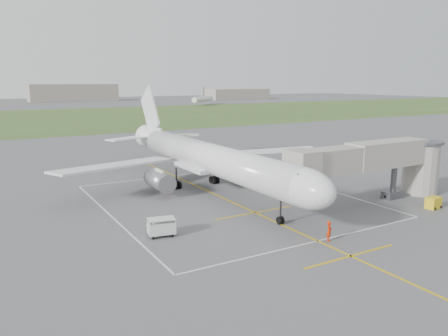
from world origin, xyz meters
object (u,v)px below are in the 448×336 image
jet_bridge (382,162)px  ramp_worker_nose (329,231)px  airliner (208,158)px  gpu_unit (433,203)px  baggage_cart (161,227)px  ramp_worker_wing (167,189)px

jet_bridge → ramp_worker_nose: bearing=-154.8°
airliner → gpu_unit: size_ratio=25.34×
baggage_cart → gpu_unit: bearing=-2.1°
jet_bridge → baggage_cart: size_ratio=8.64×
airliner → ramp_worker_nose: (0.87, -21.24, -3.46)m
jet_bridge → baggage_cart: jet_bridge is taller
jet_bridge → gpu_unit: jet_bridge is taller
ramp_worker_wing → airliner: bearing=-163.5°
jet_bridge → ramp_worker_nose: 16.85m
gpu_unit → ramp_worker_wing: bearing=133.1°
ramp_worker_wing → jet_bridge: bearing=173.6°
gpu_unit → airliner: bearing=127.7°
jet_bridge → ramp_worker_wing: bearing=143.5°
jet_bridge → ramp_worker_wing: (-20.98, 15.52, -3.96)m
airliner → baggage_cart: 17.47m
gpu_unit → ramp_worker_wing: (-23.59, 20.81, 0.14)m
baggage_cart → ramp_worker_wing: 15.20m
jet_bridge → ramp_worker_nose: jet_bridge is taller
gpu_unit → ramp_worker_nose: (-17.46, -1.71, 0.29)m
baggage_cart → jet_bridge: bearing=7.5°
gpu_unit → baggage_cart: (-30.00, 7.02, 0.24)m
airliner → baggage_cart: (-11.67, -12.51, -3.51)m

